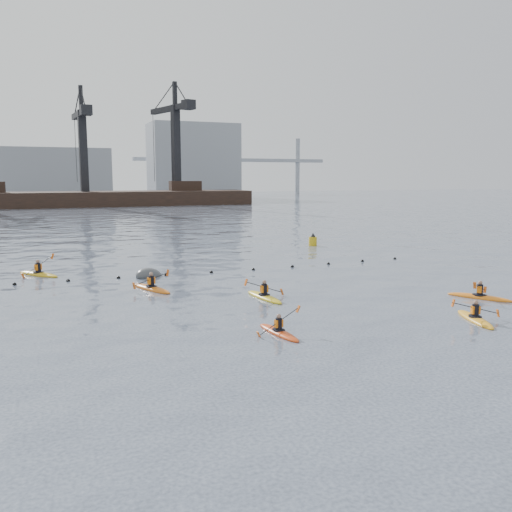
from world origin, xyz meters
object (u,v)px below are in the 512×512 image
(kayaker_4, at_px, (479,296))
(nav_buoy, at_px, (313,241))
(kayaker_5, at_px, (38,274))
(kayaker_3, at_px, (264,296))
(kayaker_2, at_px, (151,288))
(kayaker_1, at_px, (475,318))
(mooring_buoy, at_px, (149,276))
(kayaker_0, at_px, (279,331))

(kayaker_4, xyz_separation_m, nav_buoy, (2.13, 22.77, 0.31))
(kayaker_4, bearing_deg, kayaker_5, -67.84)
(kayaker_3, bearing_deg, kayaker_2, 132.42)
(kayaker_1, height_order, kayaker_2, kayaker_2)
(nav_buoy, bearing_deg, mooring_buoy, -149.75)
(kayaker_5, height_order, nav_buoy, kayaker_5)
(kayaker_0, height_order, kayaker_4, kayaker_0)
(kayaker_3, distance_m, kayaker_4, 11.34)
(kayaker_2, distance_m, kayaker_3, 6.72)
(kayaker_3, distance_m, nav_buoy, 22.40)
(kayaker_1, xyz_separation_m, kayaker_3, (-7.00, 7.61, 0.00))
(kayaker_0, relative_size, kayaker_4, 0.93)
(kayaker_2, distance_m, kayaker_5, 9.36)
(kayaker_5, bearing_deg, nav_buoy, -21.33)
(kayaker_3, xyz_separation_m, nav_buoy, (12.63, 18.50, 0.31))
(kayaker_4, distance_m, mooring_buoy, 19.69)
(nav_buoy, bearing_deg, kayaker_5, -163.79)
(kayaker_1, distance_m, kayaker_2, 17.04)
(kayaker_1, bearing_deg, kayaker_2, 153.64)
(kayaker_3, bearing_deg, kayaker_1, -54.30)
(mooring_buoy, bearing_deg, kayaker_2, -98.98)
(kayaker_2, bearing_deg, nav_buoy, 16.35)
(kayaker_5, xyz_separation_m, mooring_buoy, (6.59, -3.07, -0.11))
(kayaker_2, xyz_separation_m, kayaker_3, (5.10, -4.38, -0.00))
(kayaker_3, relative_size, kayaker_4, 1.09)
(kayaker_2, relative_size, nav_buoy, 2.59)
(kayaker_0, bearing_deg, kayaker_4, 1.88)
(kayaker_1, xyz_separation_m, kayaker_5, (-18.04, 19.23, 0.01))
(kayaker_4, relative_size, mooring_buoy, 1.46)
(kayaker_5, distance_m, mooring_buoy, 7.28)
(kayaker_0, bearing_deg, nav_buoy, 52.38)
(kayaker_1, relative_size, nav_buoy, 2.42)
(kayaker_1, bearing_deg, mooring_buoy, 143.70)
(kayaker_0, xyz_separation_m, kayaker_4, (12.48, 1.96, 0.01))
(mooring_buoy, bearing_deg, kayaker_0, -80.50)
(kayaker_2, relative_size, kayaker_4, 1.11)
(kayaker_5, relative_size, nav_buoy, 2.43)
(kayaker_5, bearing_deg, mooring_buoy, -62.54)
(kayaker_2, bearing_deg, kayaker_4, -51.16)
(kayaker_2, relative_size, kayaker_5, 1.07)
(kayaker_2, bearing_deg, kayaker_5, 107.19)
(kayaker_0, height_order, mooring_buoy, kayaker_0)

